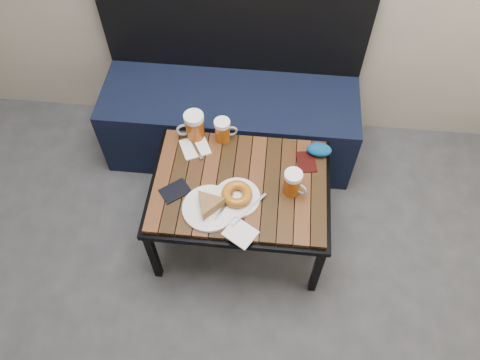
# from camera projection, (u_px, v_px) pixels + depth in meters

# --- Properties ---
(room_shell) EXTENTS (4.00, 4.00, 4.00)m
(room_shell) POSITION_uv_depth(u_px,v_px,m) (103.00, 60.00, 0.75)
(room_shell) COLOR gray
(room_shell) RESTS_ON ground
(bench) EXTENTS (1.40, 0.50, 0.95)m
(bench) POSITION_uv_depth(u_px,v_px,m) (231.00, 114.00, 2.67)
(bench) COLOR black
(bench) RESTS_ON ground
(cafe_table) EXTENTS (0.84, 0.62, 0.47)m
(cafe_table) POSITION_uv_depth(u_px,v_px,m) (240.00, 189.00, 2.19)
(cafe_table) COLOR black
(cafe_table) RESTS_ON ground
(beer_mug_left) EXTENTS (0.15, 0.11, 0.15)m
(beer_mug_left) POSITION_uv_depth(u_px,v_px,m) (194.00, 126.00, 2.26)
(beer_mug_left) COLOR #9A450C
(beer_mug_left) RESTS_ON cafe_table
(beer_mug_centre) EXTENTS (0.12, 0.09, 0.12)m
(beer_mug_centre) POSITION_uv_depth(u_px,v_px,m) (223.00, 130.00, 2.26)
(beer_mug_centre) COLOR #9A450C
(beer_mug_centre) RESTS_ON cafe_table
(beer_mug_right) EXTENTS (0.12, 0.11, 0.13)m
(beer_mug_right) POSITION_uv_depth(u_px,v_px,m) (293.00, 183.00, 2.08)
(beer_mug_right) COLOR #9A450C
(beer_mug_right) RESTS_ON cafe_table
(plate_pie) EXTENTS (0.24, 0.24, 0.07)m
(plate_pie) POSITION_uv_depth(u_px,v_px,m) (209.00, 206.00, 2.06)
(plate_pie) COLOR white
(plate_pie) RESTS_ON cafe_table
(plate_bagel) EXTENTS (0.24, 0.26, 0.06)m
(plate_bagel) POSITION_uv_depth(u_px,v_px,m) (237.00, 196.00, 2.09)
(plate_bagel) COLOR white
(plate_bagel) RESTS_ON cafe_table
(napkin_left) EXTENTS (0.17, 0.17, 0.01)m
(napkin_left) POSITION_uv_depth(u_px,v_px,m) (195.00, 147.00, 2.28)
(napkin_left) COLOR white
(napkin_left) RESTS_ON cafe_table
(napkin_right) EXTENTS (0.17, 0.16, 0.01)m
(napkin_right) POSITION_uv_depth(u_px,v_px,m) (240.00, 233.00, 2.01)
(napkin_right) COLOR white
(napkin_right) RESTS_ON cafe_table
(passport_navy) EXTENTS (0.16, 0.15, 0.01)m
(passport_navy) POSITION_uv_depth(u_px,v_px,m) (175.00, 191.00, 2.13)
(passport_navy) COLOR black
(passport_navy) RESTS_ON cafe_table
(passport_burgundy) EXTENTS (0.11, 0.13, 0.01)m
(passport_burgundy) POSITION_uv_depth(u_px,v_px,m) (306.00, 162.00, 2.23)
(passport_burgundy) COLOR black
(passport_burgundy) RESTS_ON cafe_table
(knit_pouch) EXTENTS (0.12, 0.08, 0.05)m
(knit_pouch) POSITION_uv_depth(u_px,v_px,m) (319.00, 150.00, 2.24)
(knit_pouch) COLOR navy
(knit_pouch) RESTS_ON cafe_table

